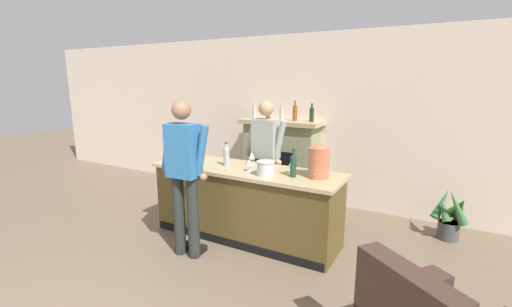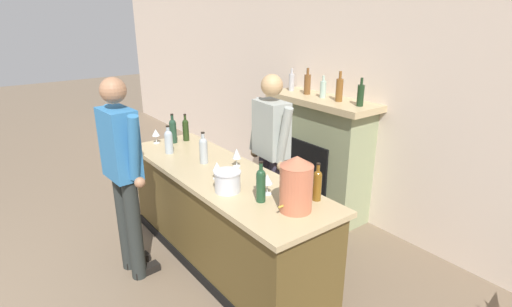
{
  "view_description": "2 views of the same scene",
  "coord_description": "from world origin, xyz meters",
  "px_view_note": "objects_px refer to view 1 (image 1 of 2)",
  "views": [
    {
      "loc": [
        2.36,
        -0.88,
        2.0
      ],
      "look_at": [
        0.09,
        3.18,
        1.02
      ],
      "focal_mm": 24.0,
      "sensor_mm": 36.0,
      "label": 1
    },
    {
      "loc": [
        3.04,
        0.95,
        2.29
      ],
      "look_at": [
        0.26,
        3.06,
        1.04
      ],
      "focal_mm": 28.0,
      "sensor_mm": 36.0,
      "label": 2
    }
  ],
  "objects_px": {
    "wine_bottle_chardonnay_pale": "(192,154)",
    "wine_bottle_riesling_slim": "(323,162)",
    "ice_bucket_steel": "(266,168)",
    "wine_bottle_burgundy_dark": "(293,165)",
    "wine_glass_front_right": "(252,156)",
    "person_bartender": "(266,156)",
    "wine_bottle_cabernet_heavy": "(226,155)",
    "person_customer": "(184,172)",
    "wine_glass_back_row": "(249,163)",
    "copper_dispenser": "(319,160)",
    "wine_glass_mid_counter": "(292,164)",
    "potted_plant_corner": "(450,216)",
    "wine_glass_near_bucket": "(172,152)",
    "fireplace_stone": "(281,160)",
    "wine_bottle_merlot_tall": "(185,149)",
    "wine_bottle_port_short": "(192,148)"
  },
  "relations": [
    {
      "from": "wine_bottle_burgundy_dark",
      "to": "wine_glass_front_right",
      "type": "xyz_separation_m",
      "value": [
        -0.7,
        0.26,
        -0.02
      ]
    },
    {
      "from": "potted_plant_corner",
      "to": "wine_bottle_port_short",
      "type": "distance_m",
      "value": 3.57
    },
    {
      "from": "person_customer",
      "to": "wine_glass_back_row",
      "type": "distance_m",
      "value": 0.8
    },
    {
      "from": "person_bartender",
      "to": "potted_plant_corner",
      "type": "bearing_deg",
      "value": 14.52
    },
    {
      "from": "fireplace_stone",
      "to": "copper_dispenser",
      "type": "bearing_deg",
      "value": -51.57
    },
    {
      "from": "wine_bottle_port_short",
      "to": "wine_bottle_cabernet_heavy",
      "type": "height_order",
      "value": "wine_bottle_cabernet_heavy"
    },
    {
      "from": "person_customer",
      "to": "ice_bucket_steel",
      "type": "bearing_deg",
      "value": 38.88
    },
    {
      "from": "ice_bucket_steel",
      "to": "potted_plant_corner",
      "type": "bearing_deg",
      "value": 35.51
    },
    {
      "from": "person_bartender",
      "to": "wine_glass_mid_counter",
      "type": "xyz_separation_m",
      "value": [
        0.65,
        -0.56,
        0.09
      ]
    },
    {
      "from": "wine_glass_back_row",
      "to": "wine_bottle_riesling_slim",
      "type": "bearing_deg",
      "value": 25.79
    },
    {
      "from": "person_bartender",
      "to": "wine_bottle_cabernet_heavy",
      "type": "distance_m",
      "value": 0.67
    },
    {
      "from": "wine_glass_back_row",
      "to": "wine_glass_mid_counter",
      "type": "height_order",
      "value": "wine_glass_mid_counter"
    },
    {
      "from": "wine_bottle_riesling_slim",
      "to": "ice_bucket_steel",
      "type": "bearing_deg",
      "value": -140.05
    },
    {
      "from": "wine_bottle_chardonnay_pale",
      "to": "wine_glass_back_row",
      "type": "height_order",
      "value": "wine_bottle_chardonnay_pale"
    },
    {
      "from": "potted_plant_corner",
      "to": "wine_bottle_merlot_tall",
      "type": "xyz_separation_m",
      "value": [
        -3.35,
        -1.17,
        0.75
      ]
    },
    {
      "from": "wine_bottle_chardonnay_pale",
      "to": "wine_glass_back_row",
      "type": "distance_m",
      "value": 0.86
    },
    {
      "from": "wine_glass_mid_counter",
      "to": "ice_bucket_steel",
      "type": "bearing_deg",
      "value": -137.37
    },
    {
      "from": "wine_bottle_chardonnay_pale",
      "to": "wine_bottle_riesling_slim",
      "type": "height_order",
      "value": "wine_bottle_riesling_slim"
    },
    {
      "from": "wine_glass_mid_counter",
      "to": "wine_bottle_chardonnay_pale",
      "type": "bearing_deg",
      "value": -172.09
    },
    {
      "from": "wine_bottle_burgundy_dark",
      "to": "wine_bottle_riesling_slim",
      "type": "xyz_separation_m",
      "value": [
        0.24,
        0.35,
        -0.01
      ]
    },
    {
      "from": "wine_bottle_merlot_tall",
      "to": "wine_glass_front_right",
      "type": "distance_m",
      "value": 1.02
    },
    {
      "from": "copper_dispenser",
      "to": "wine_glass_mid_counter",
      "type": "bearing_deg",
      "value": 179.57
    },
    {
      "from": "wine_bottle_riesling_slim",
      "to": "wine_bottle_cabernet_heavy",
      "type": "bearing_deg",
      "value": -166.58
    },
    {
      "from": "wine_bottle_burgundy_dark",
      "to": "wine_glass_back_row",
      "type": "relative_size",
      "value": 2.11
    },
    {
      "from": "fireplace_stone",
      "to": "wine_bottle_cabernet_heavy",
      "type": "bearing_deg",
      "value": -92.99
    },
    {
      "from": "wine_bottle_port_short",
      "to": "wine_bottle_riesling_slim",
      "type": "xyz_separation_m",
      "value": [
        1.94,
        0.09,
        -0.0
      ]
    },
    {
      "from": "potted_plant_corner",
      "to": "wine_glass_back_row",
      "type": "relative_size",
      "value": 4.67
    },
    {
      "from": "ice_bucket_steel",
      "to": "wine_bottle_merlot_tall",
      "type": "distance_m",
      "value": 1.42
    },
    {
      "from": "wine_glass_back_row",
      "to": "wine_glass_mid_counter",
      "type": "xyz_separation_m",
      "value": [
        0.5,
        0.15,
        0.02
      ]
    },
    {
      "from": "wine_bottle_cabernet_heavy",
      "to": "wine_glass_near_bucket",
      "type": "xyz_separation_m",
      "value": [
        -0.84,
        -0.11,
        -0.02
      ]
    },
    {
      "from": "wine_bottle_merlot_tall",
      "to": "wine_bottle_port_short",
      "type": "relative_size",
      "value": 1.07
    },
    {
      "from": "copper_dispenser",
      "to": "wine_glass_back_row",
      "type": "distance_m",
      "value": 0.85
    },
    {
      "from": "wine_bottle_riesling_slim",
      "to": "wine_glass_near_bucket",
      "type": "distance_m",
      "value": 2.08
    },
    {
      "from": "wine_bottle_chardonnay_pale",
      "to": "wine_glass_front_right",
      "type": "height_order",
      "value": "wine_bottle_chardonnay_pale"
    },
    {
      "from": "wine_bottle_riesling_slim",
      "to": "wine_bottle_port_short",
      "type": "bearing_deg",
      "value": -177.31
    },
    {
      "from": "fireplace_stone",
      "to": "wine_glass_mid_counter",
      "type": "bearing_deg",
      "value": -60.47
    },
    {
      "from": "fireplace_stone",
      "to": "wine_glass_mid_counter",
      "type": "relative_size",
      "value": 9.94
    },
    {
      "from": "person_customer",
      "to": "wine_bottle_chardonnay_pale",
      "type": "relative_size",
      "value": 6.24
    },
    {
      "from": "wine_bottle_port_short",
      "to": "wine_bottle_chardonnay_pale",
      "type": "bearing_deg",
      "value": -50.8
    },
    {
      "from": "wine_bottle_burgundy_dark",
      "to": "wine_glass_near_bucket",
      "type": "xyz_separation_m",
      "value": [
        -1.8,
        -0.04,
        -0.03
      ]
    },
    {
      "from": "wine_glass_mid_counter",
      "to": "copper_dispenser",
      "type": "bearing_deg",
      "value": -0.43
    },
    {
      "from": "wine_glass_front_right",
      "to": "wine_bottle_cabernet_heavy",
      "type": "bearing_deg",
      "value": -143.16
    },
    {
      "from": "copper_dispenser",
      "to": "wine_glass_back_row",
      "type": "relative_size",
      "value": 2.72
    },
    {
      "from": "wine_bottle_riesling_slim",
      "to": "wine_glass_mid_counter",
      "type": "relative_size",
      "value": 1.77
    },
    {
      "from": "person_customer",
      "to": "person_bartender",
      "type": "height_order",
      "value": "person_customer"
    },
    {
      "from": "wine_bottle_chardonnay_pale",
      "to": "wine_glass_mid_counter",
      "type": "xyz_separation_m",
      "value": [
        1.35,
        0.19,
        -0.01
      ]
    },
    {
      "from": "potted_plant_corner",
      "to": "wine_glass_near_bucket",
      "type": "bearing_deg",
      "value": -158.88
    },
    {
      "from": "potted_plant_corner",
      "to": "wine_bottle_riesling_slim",
      "type": "distance_m",
      "value": 1.84
    },
    {
      "from": "person_customer",
      "to": "wine_bottle_riesling_slim",
      "type": "relative_size",
      "value": 5.98
    },
    {
      "from": "copper_dispenser",
      "to": "wine_bottle_chardonnay_pale",
      "type": "xyz_separation_m",
      "value": [
        -1.69,
        -0.19,
        -0.08
      ]
    }
  ]
}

